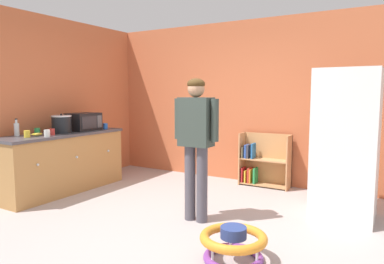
% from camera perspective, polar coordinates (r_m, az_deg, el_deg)
% --- Properties ---
extents(ground_plane, '(12.00, 12.00, 0.00)m').
position_cam_1_polar(ground_plane, '(4.26, -3.01, -14.36)').
color(ground_plane, '#AC9E9B').
rests_on(ground_plane, ground).
extents(back_wall, '(5.20, 0.06, 2.70)m').
position_cam_1_polar(back_wall, '(6.07, 9.17, 4.78)').
color(back_wall, '#C6643D').
rests_on(back_wall, ground).
extents(left_side_wall, '(0.06, 2.99, 2.70)m').
position_cam_1_polar(left_side_wall, '(6.35, -19.14, 4.57)').
color(left_side_wall, '#C6663D').
rests_on(left_side_wall, ground).
extents(kitchen_counter, '(0.65, 2.01, 0.90)m').
position_cam_1_polar(kitchen_counter, '(5.78, -20.03, -4.56)').
color(kitchen_counter, '#AB7942').
rests_on(kitchen_counter, ground).
extents(refrigerator, '(0.73, 0.68, 1.78)m').
position_cam_1_polar(refrigerator, '(4.58, 23.42, -1.89)').
color(refrigerator, white).
rests_on(refrigerator, ground).
extents(bookshelf, '(0.80, 0.28, 0.85)m').
position_cam_1_polar(bookshelf, '(5.90, 11.14, -4.91)').
color(bookshelf, tan).
rests_on(bookshelf, ground).
extents(standing_person, '(0.57, 0.22, 1.66)m').
position_cam_1_polar(standing_person, '(4.09, 0.65, -0.72)').
color(standing_person, '#4E4B54').
rests_on(standing_person, ground).
extents(baby_walker, '(0.60, 0.60, 0.32)m').
position_cam_1_polar(baby_walker, '(3.33, 6.65, -17.48)').
color(baby_walker, '#7D3A98').
rests_on(baby_walker, ground).
extents(microwave, '(0.37, 0.48, 0.28)m').
position_cam_1_polar(microwave, '(5.99, -16.99, 1.59)').
color(microwave, black).
rests_on(microwave, kitchen_counter).
extents(crock_pot, '(0.29, 0.29, 0.29)m').
position_cam_1_polar(crock_pot, '(5.68, -20.18, 1.18)').
color(crock_pot, black).
rests_on(crock_pot, kitchen_counter).
extents(banana_bunch, '(0.12, 0.16, 0.04)m').
position_cam_1_polar(banana_bunch, '(5.40, -23.54, -0.33)').
color(banana_bunch, yellow).
rests_on(banana_bunch, kitchen_counter).
extents(clear_bottle, '(0.07, 0.07, 0.25)m').
position_cam_1_polar(clear_bottle, '(5.54, -26.31, 0.44)').
color(clear_bottle, silver).
rests_on(clear_bottle, kitchen_counter).
extents(yellow_cup, '(0.08, 0.08, 0.09)m').
position_cam_1_polar(yellow_cup, '(5.31, -24.94, -0.29)').
color(yellow_cup, yellow).
rests_on(yellow_cup, kitchen_counter).
extents(white_cup, '(0.08, 0.08, 0.09)m').
position_cam_1_polar(white_cup, '(5.30, -22.23, -0.18)').
color(white_cup, white).
rests_on(white_cup, kitchen_counter).
extents(green_cup, '(0.08, 0.08, 0.09)m').
position_cam_1_polar(green_cup, '(5.62, -23.57, 0.11)').
color(green_cup, green).
rests_on(green_cup, kitchen_counter).
extents(red_cup, '(0.08, 0.08, 0.09)m').
position_cam_1_polar(red_cup, '(5.45, -21.56, 0.02)').
color(red_cup, red).
rests_on(red_cup, kitchen_counter).
extents(blue_cup, '(0.08, 0.08, 0.09)m').
position_cam_1_polar(blue_cup, '(6.13, -13.73, 0.92)').
color(blue_cup, blue).
rests_on(blue_cup, kitchen_counter).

